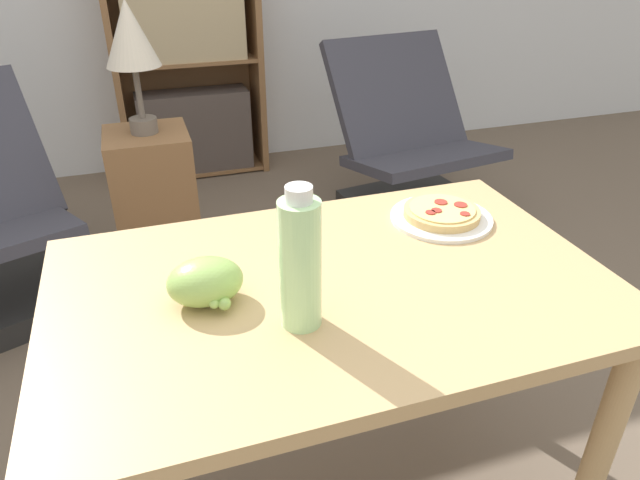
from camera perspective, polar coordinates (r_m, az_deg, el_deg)
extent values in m
cube|color=tan|center=(1.23, 1.26, -4.74)|extent=(1.18, 0.75, 0.03)
cylinder|color=tan|center=(1.51, 26.11, -18.74)|extent=(0.06, 0.06, 0.70)
cylinder|color=tan|center=(1.66, -20.81, -12.37)|extent=(0.06, 0.06, 0.70)
cylinder|color=tan|center=(1.87, 13.50, -5.92)|extent=(0.06, 0.06, 0.70)
cylinder|color=white|center=(1.49, 12.01, 2.17)|extent=(0.26, 0.26, 0.01)
cylinder|color=#DBB26B|center=(1.48, 12.07, 2.69)|extent=(0.19, 0.19, 0.02)
cylinder|color=#EACC7A|center=(1.48, 12.11, 3.11)|extent=(0.17, 0.17, 0.00)
cylinder|color=#A83328|center=(1.45, 14.30, 2.56)|extent=(0.02, 0.02, 0.00)
cylinder|color=#A83328|center=(1.50, 11.99, 3.74)|extent=(0.03, 0.03, 0.00)
cylinder|color=#A83328|center=(1.44, 10.99, 2.73)|extent=(0.02, 0.02, 0.00)
cylinder|color=#A83328|center=(1.46, 11.57, 2.93)|extent=(0.03, 0.03, 0.00)
cylinder|color=#A83328|center=(1.50, 13.88, 3.45)|extent=(0.03, 0.03, 0.00)
ellipsoid|color=#93BC5B|center=(1.15, -11.41, -4.08)|extent=(0.15, 0.12, 0.09)
sphere|color=#93BC5B|center=(1.16, -12.38, -5.54)|extent=(0.02, 0.02, 0.02)
sphere|color=#93BC5B|center=(1.13, -12.40, -5.90)|extent=(0.03, 0.03, 0.03)
sphere|color=#93BC5B|center=(1.20, -12.74, -2.98)|extent=(0.03, 0.03, 0.03)
sphere|color=#93BC5B|center=(1.17, -10.30, -5.20)|extent=(0.02, 0.02, 0.02)
sphere|color=#93BC5B|center=(1.18, -10.15, -4.66)|extent=(0.02, 0.02, 0.02)
sphere|color=#93BC5B|center=(1.12, -10.55, -6.27)|extent=(0.02, 0.02, 0.02)
sphere|color=#93BC5B|center=(1.12, -9.53, -6.30)|extent=(0.03, 0.03, 0.03)
sphere|color=#93BC5B|center=(1.12, -10.85, -4.97)|extent=(0.02, 0.02, 0.02)
sphere|color=#93BC5B|center=(1.15, -9.38, -5.51)|extent=(0.02, 0.02, 0.02)
cylinder|color=#B7EAA3|center=(1.03, -1.99, -2.55)|extent=(0.08, 0.08, 0.25)
cylinder|color=white|center=(0.96, -2.13, 4.60)|extent=(0.05, 0.05, 0.03)
cube|color=black|center=(3.12, 9.19, 3.32)|extent=(0.72, 0.64, 0.10)
cube|color=#383842|center=(2.94, 10.36, 8.11)|extent=(0.76, 0.60, 0.14)
cube|color=#383842|center=(3.10, 7.60, 14.21)|extent=(0.75, 0.50, 0.55)
cube|color=brown|center=(3.55, -19.86, 16.12)|extent=(0.04, 0.31, 1.37)
cube|color=brown|center=(3.62, -6.47, 17.83)|extent=(0.04, 0.31, 1.37)
cube|color=brown|center=(3.71, -13.41, 17.53)|extent=(0.85, 0.01, 1.37)
cube|color=brown|center=(3.76, -11.98, 7.14)|extent=(0.77, 0.30, 0.02)
cube|color=#4C423D|center=(3.65, -12.34, 10.64)|extent=(0.66, 0.22, 0.48)
cube|color=brown|center=(3.56, -13.13, 17.10)|extent=(0.77, 0.30, 0.02)
cube|color=tan|center=(3.50, -13.57, 21.01)|extent=(0.66, 0.22, 0.48)
cube|color=brown|center=(2.60, -16.09, 3.60)|extent=(0.34, 0.34, 0.64)
cylinder|color=#665B51|center=(2.48, -17.21, 10.90)|extent=(0.11, 0.11, 0.06)
cylinder|color=#665B51|center=(2.44, -17.68, 13.86)|extent=(0.02, 0.02, 0.21)
cone|color=beige|center=(2.40, -18.53, 19.04)|extent=(0.21, 0.21, 0.25)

